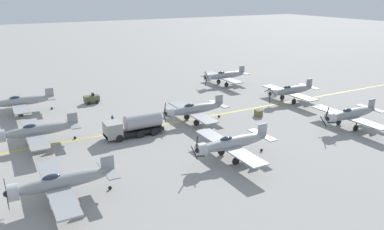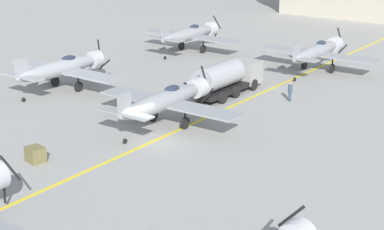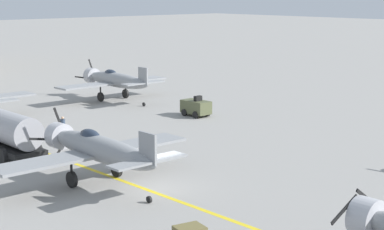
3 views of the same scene
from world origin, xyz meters
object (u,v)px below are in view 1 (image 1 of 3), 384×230
object	(u,v)px
airplane_near_center	(290,91)
ground_crew_walking	(112,120)
tow_tractor	(92,99)
airplane_mid_left	(231,143)
airplane_mid_center	(194,109)
airplane_near_left	(350,114)
airplane_far_center	(37,131)
fuel_tanker	(134,125)
airplane_near_right	(224,76)
airplane_far_right	(21,101)
supply_crate_by_tanker	(258,113)
airplane_far_left	(61,182)

from	to	relation	value
airplane_near_center	ground_crew_walking	distance (m)	31.62
tow_tractor	airplane_mid_left	bearing A→B (deg)	-164.84
airplane_near_center	ground_crew_walking	size ratio (longest dim) A/B	7.37
airplane_mid_center	airplane_near_left	bearing A→B (deg)	-121.74
airplane_far_center	ground_crew_walking	size ratio (longest dim) A/B	7.37
airplane_far_center	airplane_near_left	world-z (taller)	airplane_near_left
airplane_far_center	fuel_tanker	size ratio (longest dim) A/B	1.50
airplane_near_right	airplane_near_left	bearing A→B (deg)	-165.22
airplane_mid_left	fuel_tanker	distance (m)	14.55
airplane_far_center	airplane_far_right	world-z (taller)	airplane_far_right
airplane_near_center	supply_crate_by_tanker	xyz separation A→B (m)	(-3.81, 9.98, -1.52)
airplane_near_center	supply_crate_by_tanker	world-z (taller)	airplane_near_center
tow_tractor	supply_crate_by_tanker	world-z (taller)	tow_tractor
airplane_far_left	airplane_near_right	xyz separation A→B (m)	(30.86, -38.50, 0.00)
airplane_far_center	ground_crew_walking	xyz separation A→B (m)	(2.65, -10.60, -1.12)
airplane_mid_center	fuel_tanker	size ratio (longest dim) A/B	1.50
airplane_far_right	airplane_near_right	bearing A→B (deg)	-97.94
fuel_tanker	airplane_near_center	bearing A→B (deg)	-85.60
airplane_near_center	tow_tractor	world-z (taller)	airplane_near_center
airplane_mid_center	tow_tractor	world-z (taller)	airplane_mid_center
tow_tractor	supply_crate_by_tanker	size ratio (longest dim) A/B	2.20
airplane_mid_left	airplane_near_right	distance (m)	36.39
airplane_near_right	supply_crate_by_tanker	xyz separation A→B (m)	(-19.75, 6.53, -1.52)
airplane_near_left	airplane_far_left	bearing A→B (deg)	91.90
airplane_far_right	tow_tractor	xyz separation A→B (m)	(0.36, -11.38, -1.22)
airplane_near_center	ground_crew_walking	xyz separation A→B (m)	(3.07, 31.45, -1.12)
airplane_far_left	airplane_mid_center	distance (m)	25.51
airplane_mid_center	tow_tractor	distance (m)	20.52
ground_crew_walking	supply_crate_by_tanker	xyz separation A→B (m)	(-6.88, -21.48, -0.40)
fuel_tanker	ground_crew_walking	world-z (taller)	fuel_tanker
airplane_far_left	airplane_far_right	distance (m)	30.59
airplane_near_center	airplane_near_left	bearing A→B (deg)	-172.70
airplane_far_left	airplane_mid_left	xyz separation A→B (m)	(0.05, -19.15, 0.00)
airplane_far_left	airplane_far_right	bearing A→B (deg)	-8.62
airplane_mid_left	ground_crew_walking	world-z (taller)	airplane_mid_left
ground_crew_walking	airplane_mid_center	bearing A→B (deg)	-111.74
supply_crate_by_tanker	tow_tractor	bearing A→B (deg)	46.90
airplane_mid_center	airplane_far_right	xyz separation A→B (m)	(17.03, 22.21, 0.00)
airplane_mid_center	airplane_near_right	size ratio (longest dim) A/B	1.00
airplane_far_center	airplane_far_right	size ratio (longest dim) A/B	1.00
fuel_tanker	tow_tractor	bearing A→B (deg)	3.19
airplane_near_left	tow_tractor	xyz separation A→B (m)	(30.21, 29.40, -1.22)
tow_tractor	airplane_far_left	bearing A→B (deg)	160.79
airplane_near_center	airplane_far_right	size ratio (longest dim) A/B	1.00
airplane_mid_center	supply_crate_by_tanker	xyz separation A→B (m)	(-2.44, -10.36, -1.52)
airplane_far_left	fuel_tanker	bearing A→B (deg)	-52.87
airplane_far_left	airplane_near_right	distance (m)	49.35
airplane_mid_left	airplane_far_center	size ratio (longest dim) A/B	1.00
airplane_near_left	ground_crew_walking	size ratio (longest dim) A/B	7.37
airplane_mid_left	airplane_near_right	world-z (taller)	airplane_mid_left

